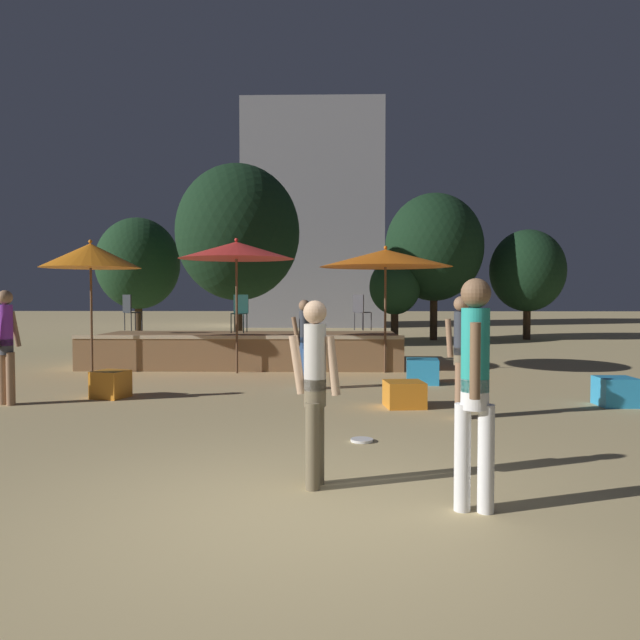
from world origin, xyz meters
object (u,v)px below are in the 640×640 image
at_px(bistro_chair_1, 240,310).
at_px(background_tree_2, 527,271).
at_px(background_tree_0, 238,233).
at_px(background_tree_3, 434,247).
at_px(cube_seat_3, 111,384).
at_px(background_tree_4, 138,264).
at_px(person_4, 461,353).
at_px(person_2, 304,342).
at_px(patio_umbrella_2, 91,256).
at_px(bistro_chair_2, 130,309).
at_px(bistro_chair_0, 360,309).
at_px(cube_seat_1, 616,392).
at_px(person_0, 6,342).
at_px(frisbee_disc, 362,440).
at_px(person_3, 315,388).
at_px(background_tree_1, 395,287).
at_px(cube_seat_0, 422,371).
at_px(patio_umbrella_1, 385,258).
at_px(person_1, 475,383).
at_px(cube_seat_2, 404,394).
at_px(patio_umbrella_0, 236,250).

relative_size(bistro_chair_1, background_tree_2, 0.22).
distance_m(background_tree_0, background_tree_3, 7.54).
relative_size(cube_seat_3, background_tree_4, 0.14).
height_order(person_4, background_tree_4, background_tree_4).
distance_m(person_4, background_tree_0, 13.21).
bearing_deg(cube_seat_3, background_tree_4, 105.62).
distance_m(person_2, background_tree_2, 14.99).
distance_m(patio_umbrella_2, bistro_chair_2, 2.46).
relative_size(bistro_chair_0, bistro_chair_1, 1.00).
xyz_separation_m(cube_seat_1, person_0, (-9.39, -0.15, 0.76)).
bearing_deg(cube_seat_3, bistro_chair_0, 52.11).
xyz_separation_m(person_0, bistro_chair_1, (2.82, 5.32, 0.38)).
distance_m(person_0, frisbee_disc, 5.93).
bearing_deg(frisbee_disc, person_0, 156.94).
bearing_deg(bistro_chair_0, person_2, 120.89).
relative_size(patio_umbrella_2, person_3, 1.75).
distance_m(person_2, background_tree_1, 12.08).
xyz_separation_m(cube_seat_0, background_tree_3, (2.04, 11.59, 3.24)).
relative_size(patio_umbrella_1, person_1, 1.58).
bearing_deg(person_1, cube_seat_1, 68.49).
xyz_separation_m(cube_seat_2, person_3, (-1.23, -3.96, 0.69)).
distance_m(patio_umbrella_2, background_tree_0, 7.58).
xyz_separation_m(person_0, frisbee_disc, (5.39, -2.29, -0.96)).
bearing_deg(patio_umbrella_2, cube_seat_0, -11.29).
bearing_deg(patio_umbrella_0, cube_seat_3, -115.69).
height_order(person_2, background_tree_2, background_tree_2).
distance_m(cube_seat_3, frisbee_disc, 5.01).
distance_m(background_tree_0, background_tree_2, 11.06).
height_order(cube_seat_0, background_tree_4, background_tree_4).
distance_m(person_2, person_3, 5.72).
distance_m(background_tree_2, background_tree_4, 14.60).
xyz_separation_m(patio_umbrella_2, cube_seat_0, (6.93, -1.38, -2.30)).
relative_size(cube_seat_1, background_tree_0, 0.09).
bearing_deg(background_tree_4, person_4, -57.83).
height_order(patio_umbrella_2, person_2, patio_umbrella_2).
height_order(cube_seat_2, background_tree_0, background_tree_0).
relative_size(person_2, bistro_chair_2, 1.79).
distance_m(bistro_chair_0, background_tree_3, 8.63).
bearing_deg(patio_umbrella_1, background_tree_0, 121.89).
height_order(person_3, person_4, person_4).
bearing_deg(bistro_chair_2, background_tree_4, -33.92).
xyz_separation_m(cube_seat_1, cube_seat_2, (-3.26, -0.19, -0.02)).
bearing_deg(patio_umbrella_1, person_0, -146.10).
xyz_separation_m(cube_seat_3, person_1, (4.79, -5.29, 0.79)).
bearing_deg(person_0, cube_seat_2, -157.70).
distance_m(person_2, bistro_chair_0, 4.75).
bearing_deg(cube_seat_0, patio_umbrella_2, 168.71).
bearing_deg(bistro_chair_0, background_tree_0, -5.63).
bearing_deg(background_tree_3, cube_seat_0, -100.01).
bearing_deg(background_tree_0, cube_seat_2, -69.05).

